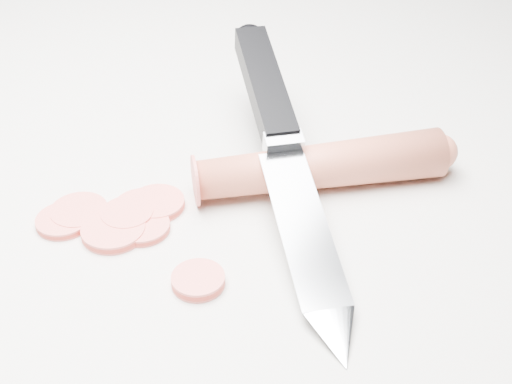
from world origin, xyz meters
The scene contains 11 objects.
ground centered at (0.00, 0.00, 0.00)m, with size 2.40×2.40×0.00m, color beige.
carrot centered at (0.08, 0.05, 0.02)m, with size 0.03×0.03×0.17m, color #BE5138.
carrot_slice_0 centered at (-0.04, -0.08, 0.00)m, with size 0.04×0.04×0.01m, color #DD574E.
carrot_slice_1 centered at (-0.01, -0.06, 0.00)m, with size 0.03×0.03×0.01m, color #DD574E.
carrot_slice_2 centered at (-0.01, -0.07, 0.00)m, with size 0.04×0.04×0.01m, color #DD574E.
carrot_slice_3 centered at (0.00, -0.04, 0.00)m, with size 0.04×0.04×0.01m, color #DD574E.
carrot_slice_4 centered at (0.01, -0.06, 0.00)m, with size 0.04×0.04×0.01m, color #DD574E.
carrot_slice_5 centered at (-0.04, -0.07, 0.00)m, with size 0.04×0.04×0.01m, color #DD574E.
carrot_slice_6 centered at (0.07, -0.08, 0.00)m, with size 0.03×0.03×0.01m, color #DD574E.
carrot_slice_7 centered at (-0.01, -0.04, 0.00)m, with size 0.04×0.04×0.01m, color #DD574E.
kitchen_knife centered at (0.07, 0.02, 0.04)m, with size 0.23×0.23×0.07m, color #B6B9BD, non-canonical shape.
Camera 1 is at (0.26, -0.31, 0.30)m, focal length 50.00 mm.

